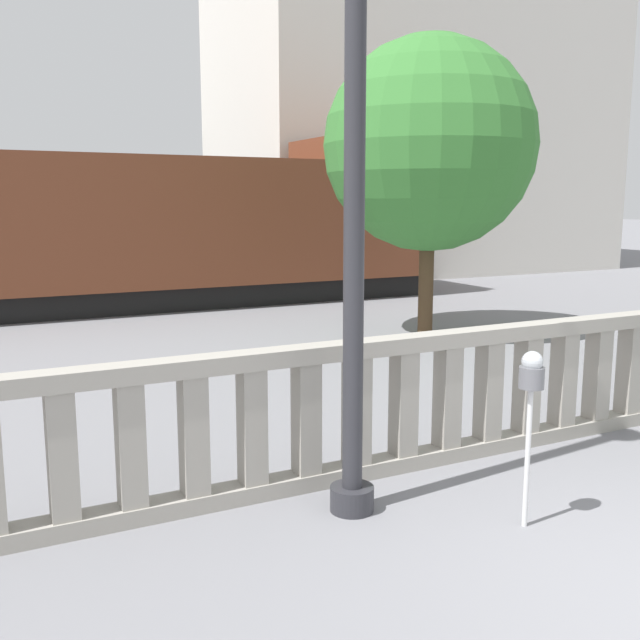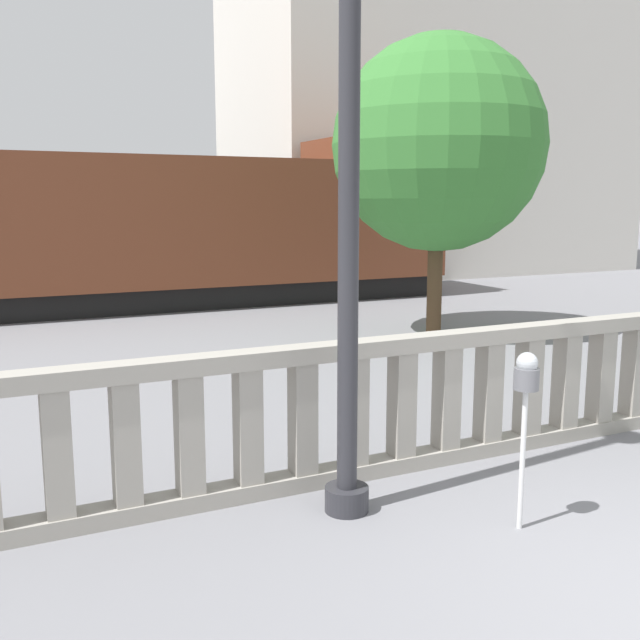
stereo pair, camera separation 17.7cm
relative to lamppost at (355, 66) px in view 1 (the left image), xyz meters
name	(u,v)px [view 1 (the left image)]	position (x,y,z in m)	size (l,w,h in m)	color
balustrade	(447,397)	(1.35, 0.57, -2.77)	(12.47, 0.24, 1.24)	#9E998E
lamppost	(355,66)	(0.00, 0.00, 0.00)	(0.41, 0.41, 5.83)	#2D2D33
parking_meter	(531,385)	(1.03, -0.83, -2.29)	(0.18, 0.18, 1.35)	silver
train_near	(51,231)	(-0.80, 11.93, -1.59)	(18.60, 3.02, 4.01)	black
building_block	(418,55)	(12.18, 16.98, 4.09)	(13.58, 6.80, 14.97)	beige
tree_left	(429,145)	(4.91, 5.96, 0.02)	(3.75, 3.75, 5.29)	#4C3823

